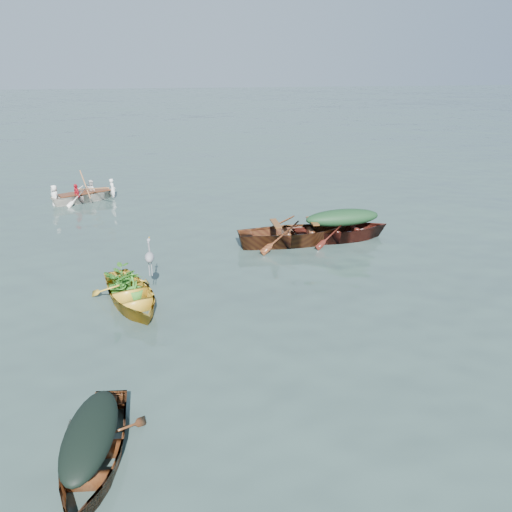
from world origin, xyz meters
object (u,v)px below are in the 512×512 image
at_px(yellow_dinghy, 132,304).
at_px(dark_covered_boat, 95,465).
at_px(open_wooden_boat, 294,244).
at_px(heron, 150,264).
at_px(green_tarp_boat, 341,240).
at_px(rowed_boat, 86,201).

bearing_deg(yellow_dinghy, dark_covered_boat, -112.84).
relative_size(open_wooden_boat, heron, 5.27).
relative_size(green_tarp_boat, heron, 4.78).
relative_size(dark_covered_boat, heron, 3.77).
bearing_deg(rowed_boat, yellow_dinghy, 168.89).
bearing_deg(heron, rowed_boat, 87.45).
xyz_separation_m(dark_covered_boat, rowed_boat, (-2.71, 14.13, 0.00)).
bearing_deg(yellow_dinghy, open_wooden_boat, 13.95).
bearing_deg(green_tarp_boat, yellow_dinghy, 113.68).
height_order(yellow_dinghy, rowed_boat, yellow_dinghy).
bearing_deg(dark_covered_boat, green_tarp_boat, 57.72).
relative_size(green_tarp_boat, open_wooden_boat, 0.91).
bearing_deg(rowed_boat, heron, 172.19).
relative_size(yellow_dinghy, dark_covered_boat, 0.99).
bearing_deg(open_wooden_boat, yellow_dinghy, 122.66).
relative_size(rowed_boat, heron, 3.86).
distance_m(green_tarp_boat, rowed_boat, 10.50).
bearing_deg(yellow_dinghy, green_tarp_boat, 7.59).
bearing_deg(dark_covered_boat, open_wooden_boat, 64.71).
bearing_deg(open_wooden_boat, dark_covered_boat, 147.31).
distance_m(rowed_boat, heron, 9.46).
distance_m(yellow_dinghy, green_tarp_boat, 7.18).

